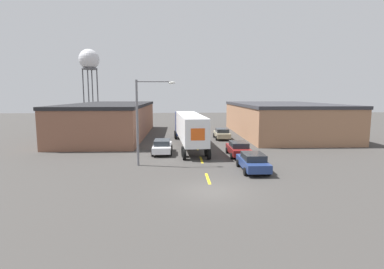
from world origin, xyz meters
TOP-DOWN VIEW (x-y plane):
  - ground_plane at (0.00, 0.00)m, footprint 160.00×160.00m
  - road_centerline at (0.00, 8.98)m, footprint 0.20×15.26m
  - warehouse_left at (-11.91, 25.52)m, footprint 10.25×24.35m
  - warehouse_right at (13.30, 26.10)m, footprint 13.03×23.05m
  - semi_truck at (-0.94, 16.43)m, footprint 3.64×16.33m
  - parked_car_right_near at (3.78, 4.80)m, footprint 2.02×4.53m
  - parked_car_left_far at (-3.78, 12.18)m, footprint 2.02×4.53m
  - parked_car_right_far at (3.78, 21.97)m, footprint 2.02×4.53m
  - parked_car_right_mid at (3.78, 10.55)m, footprint 2.02×4.53m
  - water_tower at (-23.31, 55.73)m, footprint 4.80×4.80m
  - street_lamp at (-5.11, 7.07)m, footprint 3.32×0.32m

SIDE VIEW (x-z plane):
  - ground_plane at x=0.00m, z-range 0.00..0.00m
  - road_centerline at x=0.00m, z-range 0.00..0.01m
  - parked_car_right_near at x=3.78m, z-range 0.03..1.47m
  - parked_car_left_far at x=-3.78m, z-range 0.03..1.47m
  - parked_car_right_far at x=3.78m, z-range 0.03..1.47m
  - parked_car_right_mid at x=3.78m, z-range 0.03..1.47m
  - semi_truck at x=-0.94m, z-range 0.43..4.26m
  - warehouse_right at x=13.30m, z-range 0.00..4.72m
  - warehouse_left at x=-11.91m, z-range 0.01..4.74m
  - street_lamp at x=-5.11m, z-range 0.70..7.95m
  - water_tower at x=-23.31m, z-range 5.59..22.26m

